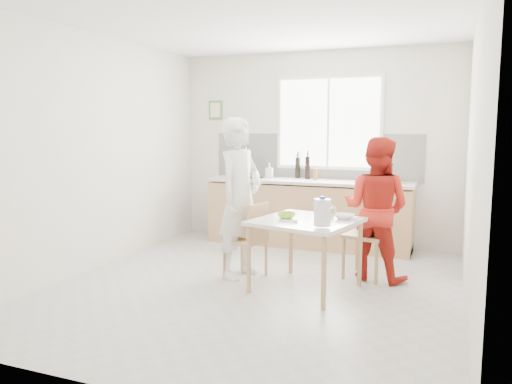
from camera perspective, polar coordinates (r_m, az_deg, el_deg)
ground at (r=5.28m, az=0.11°, el=-10.71°), size 4.50×4.50×0.00m
room_shell at (r=5.01m, az=0.12°, el=7.46°), size 4.50×4.50×4.50m
window at (r=7.09m, az=8.29°, el=7.82°), size 1.50×0.06×1.30m
backsplash at (r=7.16m, az=6.68°, el=4.03°), size 3.00×0.02×0.65m
picture_frame at (r=7.69m, az=-4.64°, el=9.32°), size 0.22×0.03×0.28m
kitchen_counter at (r=6.98m, az=5.94°, el=-2.72°), size 2.84×0.64×1.37m
dining_table at (r=5.04m, az=5.72°, el=-3.99°), size 1.12×1.12×0.72m
chair_left at (r=5.44m, az=-0.70°, el=-5.16°), size 0.46×0.46×0.83m
chair_far at (r=5.65m, az=12.85°, el=-4.20°), size 0.52×0.52×0.95m
person_white at (r=5.44m, az=-1.83°, el=-0.70°), size 0.55×0.71×1.75m
person_red at (r=5.52m, az=13.53°, el=-1.88°), size 0.86×0.73×1.54m
bowl_green at (r=5.08m, az=3.48°, el=-2.69°), size 0.23×0.23×0.06m
bowl_white at (r=5.11m, az=10.04°, el=-2.78°), size 0.24×0.24×0.05m
milk_jug at (r=4.61m, az=7.63°, el=-2.29°), size 0.21×0.15×0.27m
green_box at (r=5.22m, az=8.18°, el=-2.30°), size 0.12×0.12×0.09m
spoon at (r=4.88m, az=3.67°, el=-3.35°), size 0.16×0.03×0.01m
cutting_board at (r=6.72m, az=15.14°, el=1.05°), size 0.37×0.28×0.01m
wine_bottle_a at (r=7.01m, az=5.92°, el=2.79°), size 0.07×0.07×0.32m
wine_bottle_b at (r=7.13m, az=4.78°, el=2.80°), size 0.07×0.07×0.30m
jar_amber at (r=6.90m, az=6.78°, el=2.03°), size 0.06×0.06×0.16m
soap_bottle at (r=7.13m, az=1.53°, el=2.47°), size 0.11×0.11×0.21m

